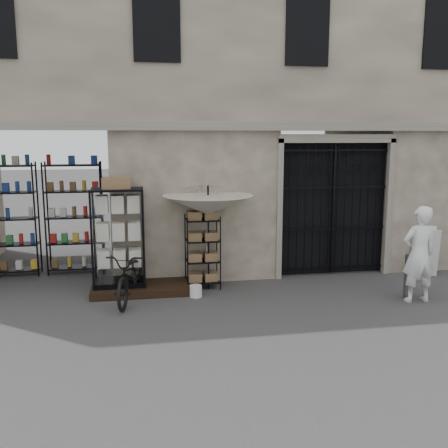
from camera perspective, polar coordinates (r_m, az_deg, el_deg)
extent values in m
plane|color=black|center=(8.98, 6.69, -9.91)|extent=(80.00, 80.00, 0.00)
cube|color=#B4A68B|center=(12.41, 1.62, 16.73)|extent=(14.00, 4.00, 9.00)
cube|color=black|center=(11.17, -20.37, 1.41)|extent=(3.00, 1.70, 3.00)
cube|color=black|center=(11.70, -20.11, 0.56)|extent=(2.70, 0.50, 2.50)
cube|color=black|center=(11.29, 12.06, 1.91)|extent=(2.50, 0.06, 3.00)
cube|color=black|center=(11.15, 12.36, 1.54)|extent=(0.05, 0.05, 2.80)
cube|color=black|center=(10.08, -9.22, -7.29)|extent=(2.00, 0.90, 0.15)
cube|color=black|center=(10.11, -11.79, -6.55)|extent=(1.09, 0.85, 0.11)
cube|color=silver|center=(9.61, -11.50, -1.85)|extent=(0.86, 0.28, 1.79)
cube|color=silver|center=(9.92, -11.96, -2.13)|extent=(0.90, 0.65, 1.49)
cube|color=olive|center=(9.75, -12.19, 4.31)|extent=(0.63, 0.55, 0.21)
cube|color=black|center=(10.09, -2.46, -3.19)|extent=(0.69, 0.52, 1.50)
cube|color=olive|center=(10.10, -2.46, -3.45)|extent=(0.59, 0.42, 1.12)
cylinder|color=black|center=(9.92, -1.80, -1.61)|extent=(0.04, 0.04, 2.11)
imported|color=#B8AA9D|center=(9.79, -1.83, 2.79)|extent=(1.90, 1.92, 1.42)
cylinder|color=silver|center=(9.68, -3.24, -7.66)|extent=(0.29, 0.29, 0.23)
imported|color=black|center=(9.67, -10.48, -8.54)|extent=(0.83, 1.08, 1.83)
cylinder|color=#585A62|center=(10.18, 20.33, -5.59)|extent=(0.19, 0.19, 0.84)
imported|color=white|center=(10.12, 21.06, -8.22)|extent=(0.73, 1.83, 0.43)
cube|color=silver|center=(11.69, 22.16, -3.09)|extent=(0.56, 0.42, 1.06)
cube|color=silver|center=(12.00, 21.90, -2.74)|extent=(0.56, 0.42, 1.06)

